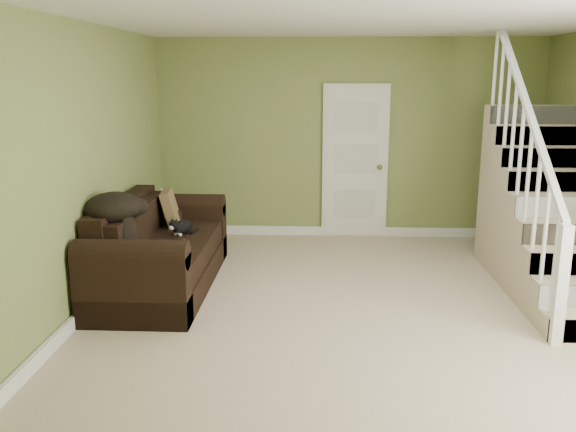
# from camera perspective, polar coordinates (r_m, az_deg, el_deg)

# --- Properties ---
(floor) EXTENTS (5.00, 5.50, 0.01)m
(floor) POSITION_cam_1_polar(r_m,az_deg,el_deg) (5.73, 6.60, -8.85)
(floor) COLOR tan
(floor) RESTS_ON ground
(ceiling) EXTENTS (5.00, 5.50, 0.01)m
(ceiling) POSITION_cam_1_polar(r_m,az_deg,el_deg) (5.34, 7.37, 18.00)
(ceiling) COLOR white
(ceiling) RESTS_ON wall_back
(wall_back) EXTENTS (5.00, 0.04, 2.60)m
(wall_back) POSITION_cam_1_polar(r_m,az_deg,el_deg) (8.11, 5.62, 7.15)
(wall_back) COLOR olive
(wall_back) RESTS_ON floor
(wall_front) EXTENTS (5.00, 0.04, 2.60)m
(wall_front) POSITION_cam_1_polar(r_m,az_deg,el_deg) (2.72, 10.98, -5.09)
(wall_front) COLOR olive
(wall_front) RESTS_ON floor
(wall_left) EXTENTS (0.04, 5.50, 2.60)m
(wall_left) POSITION_cam_1_polar(r_m,az_deg,el_deg) (5.77, -18.70, 4.10)
(wall_left) COLOR olive
(wall_left) RESTS_ON floor
(baseboard_back) EXTENTS (5.00, 0.04, 0.12)m
(baseboard_back) POSITION_cam_1_polar(r_m,az_deg,el_deg) (8.30, 5.44, -1.42)
(baseboard_back) COLOR white
(baseboard_back) RESTS_ON floor
(baseboard_left) EXTENTS (0.04, 5.50, 0.12)m
(baseboard_left) POSITION_cam_1_polar(r_m,az_deg,el_deg) (6.07, -17.57, -7.54)
(baseboard_left) COLOR white
(baseboard_left) RESTS_ON floor
(door) EXTENTS (0.86, 0.12, 2.02)m
(door) POSITION_cam_1_polar(r_m,az_deg,el_deg) (8.11, 6.30, 5.04)
(door) COLOR white
(door) RESTS_ON floor
(staircase) EXTENTS (1.00, 2.51, 2.82)m
(staircase) POSITION_cam_1_polar(r_m,az_deg,el_deg) (6.87, 23.05, -0.50)
(staircase) COLOR tan
(staircase) RESTS_ON floor
(sofa) EXTENTS (0.98, 2.28, 0.90)m
(sofa) POSITION_cam_1_polar(r_m,az_deg,el_deg) (6.38, -12.12, -3.50)
(sofa) COLOR black
(sofa) RESTS_ON floor
(side_table) EXTENTS (0.67, 0.67, 0.86)m
(side_table) POSITION_cam_1_polar(r_m,az_deg,el_deg) (7.28, -12.09, -1.61)
(side_table) COLOR black
(side_table) RESTS_ON floor
(cat) EXTENTS (0.26, 0.43, 0.20)m
(cat) POSITION_cam_1_polar(r_m,az_deg,el_deg) (6.50, -9.88, -1.04)
(cat) COLOR black
(cat) RESTS_ON sofa
(banana) EXTENTS (0.19, 0.20, 0.06)m
(banana) POSITION_cam_1_polar(r_m,az_deg,el_deg) (6.05, -10.33, -2.60)
(banana) COLOR yellow
(banana) RESTS_ON sofa
(throw_pillow) EXTENTS (0.24, 0.42, 0.41)m
(throw_pillow) POSITION_cam_1_polar(r_m,az_deg,el_deg) (6.89, -10.93, 0.72)
(throw_pillow) COLOR #503520
(throw_pillow) RESTS_ON sofa
(throw_blanket) EXTENTS (0.56, 0.70, 0.27)m
(throw_blanket) POSITION_cam_1_polar(r_m,az_deg,el_deg) (5.89, -16.09, 0.81)
(throw_blanket) COLOR black
(throw_blanket) RESTS_ON sofa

